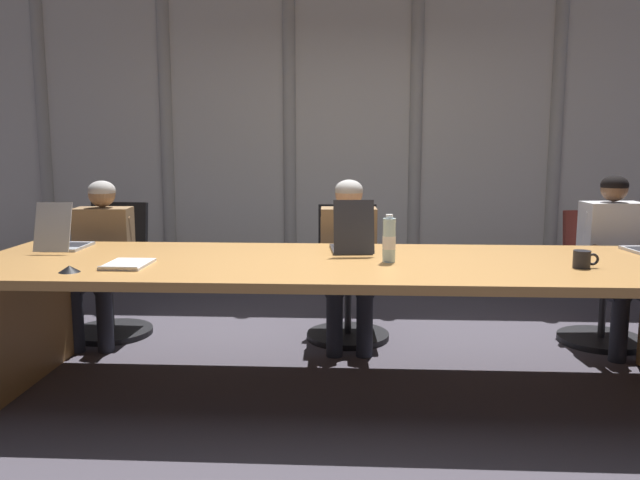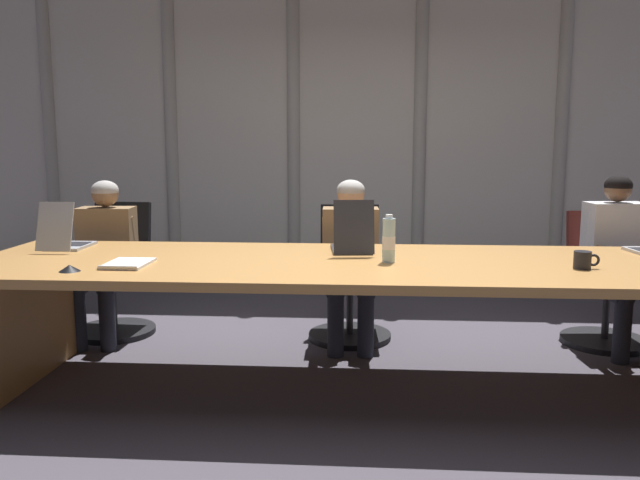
{
  "view_description": "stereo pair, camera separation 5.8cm",
  "coord_description": "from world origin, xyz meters",
  "px_view_note": "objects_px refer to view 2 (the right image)",
  "views": [
    {
      "loc": [
        0.03,
        -3.57,
        1.42
      ],
      "look_at": [
        -0.17,
        0.11,
        0.86
      ],
      "focal_mm": 36.13,
      "sensor_mm": 36.0,
      "label": 1
    },
    {
      "loc": [
        0.08,
        -3.57,
        1.42
      ],
      "look_at": [
        -0.17,
        0.11,
        0.86
      ],
      "focal_mm": 36.13,
      "sensor_mm": 36.0,
      "label": 2
    }
  ],
  "objects_px": {
    "coffee_mug_near": "(583,260)",
    "laptop_left_end": "(66,240)",
    "office_chair_center": "(604,294)",
    "person_left_end": "(104,250)",
    "person_center": "(620,253)",
    "conference_mic_middle": "(70,268)",
    "laptop_left_mid": "(352,242)",
    "office_chair_left_end": "(116,285)",
    "person_left_mid": "(351,251)",
    "water_bottle_primary": "(389,240)",
    "office_chair_left_mid": "(350,288)",
    "spiral_notepad": "(128,264)"
  },
  "relations": [
    {
      "from": "office_chair_left_mid",
      "to": "conference_mic_middle",
      "type": "height_order",
      "value": "office_chair_left_mid"
    },
    {
      "from": "laptop_left_mid",
      "to": "office_chair_left_end",
      "type": "distance_m",
      "value": 1.99
    },
    {
      "from": "office_chair_center",
      "to": "person_center",
      "type": "height_order",
      "value": "person_center"
    },
    {
      "from": "office_chair_center",
      "to": "person_left_mid",
      "type": "relative_size",
      "value": 0.8
    },
    {
      "from": "laptop_left_end",
      "to": "office_chair_left_end",
      "type": "distance_m",
      "value": 0.87
    },
    {
      "from": "person_center",
      "to": "spiral_notepad",
      "type": "height_order",
      "value": "person_center"
    },
    {
      "from": "laptop_left_mid",
      "to": "laptop_left_end",
      "type": "bearing_deg",
      "value": 83.94
    },
    {
      "from": "office_chair_left_end",
      "to": "person_left_end",
      "type": "relative_size",
      "value": 0.85
    },
    {
      "from": "office_chair_center",
      "to": "spiral_notepad",
      "type": "xyz_separation_m",
      "value": [
        -2.99,
        -1.24,
        0.41
      ]
    },
    {
      "from": "conference_mic_middle",
      "to": "spiral_notepad",
      "type": "height_order",
      "value": "conference_mic_middle"
    },
    {
      "from": "office_chair_left_mid",
      "to": "office_chair_center",
      "type": "xyz_separation_m",
      "value": [
        1.81,
        -0.0,
        -0.01
      ]
    },
    {
      "from": "office_chair_left_end",
      "to": "office_chair_center",
      "type": "bearing_deg",
      "value": 92.66
    },
    {
      "from": "office_chair_center",
      "to": "conference_mic_middle",
      "type": "relative_size",
      "value": 8.42
    },
    {
      "from": "person_left_mid",
      "to": "water_bottle_primary",
      "type": "relative_size",
      "value": 4.33
    },
    {
      "from": "laptop_left_end",
      "to": "person_center",
      "type": "xyz_separation_m",
      "value": [
        3.59,
        0.59,
        -0.14
      ]
    },
    {
      "from": "laptop_left_mid",
      "to": "person_center",
      "type": "distance_m",
      "value": 1.91
    },
    {
      "from": "office_chair_left_mid",
      "to": "person_left_end",
      "type": "distance_m",
      "value": 1.8
    },
    {
      "from": "office_chair_left_mid",
      "to": "person_left_end",
      "type": "relative_size",
      "value": 0.84
    },
    {
      "from": "person_center",
      "to": "coffee_mug_near",
      "type": "xyz_separation_m",
      "value": [
        -0.58,
        -1.01,
        0.13
      ]
    },
    {
      "from": "water_bottle_primary",
      "to": "coffee_mug_near",
      "type": "distance_m",
      "value": 1.03
    },
    {
      "from": "person_left_mid",
      "to": "coffee_mug_near",
      "type": "bearing_deg",
      "value": 49.1
    },
    {
      "from": "coffee_mug_near",
      "to": "laptop_left_mid",
      "type": "bearing_deg",
      "value": 161.2
    },
    {
      "from": "person_left_end",
      "to": "person_center",
      "type": "relative_size",
      "value": 0.96
    },
    {
      "from": "spiral_notepad",
      "to": "person_center",
      "type": "bearing_deg",
      "value": 20.29
    },
    {
      "from": "water_bottle_primary",
      "to": "conference_mic_middle",
      "type": "bearing_deg",
      "value": -167.31
    },
    {
      "from": "conference_mic_middle",
      "to": "person_center",
      "type": "bearing_deg",
      "value": 21.26
    },
    {
      "from": "office_chair_left_end",
      "to": "conference_mic_middle",
      "type": "relative_size",
      "value": 8.8
    },
    {
      "from": "office_chair_left_mid",
      "to": "person_left_mid",
      "type": "bearing_deg",
      "value": -0.45
    },
    {
      "from": "laptop_left_mid",
      "to": "conference_mic_middle",
      "type": "bearing_deg",
      "value": 109.1
    },
    {
      "from": "person_left_mid",
      "to": "coffee_mug_near",
      "type": "distance_m",
      "value": 1.61
    },
    {
      "from": "laptop_left_mid",
      "to": "office_chair_left_end",
      "type": "relative_size",
      "value": 0.44
    },
    {
      "from": "laptop_left_end",
      "to": "conference_mic_middle",
      "type": "bearing_deg",
      "value": -154.23
    },
    {
      "from": "coffee_mug_near",
      "to": "laptop_left_end",
      "type": "bearing_deg",
      "value": 172.03
    },
    {
      "from": "office_chair_center",
      "to": "person_left_end",
      "type": "distance_m",
      "value": 3.59
    },
    {
      "from": "laptop_left_end",
      "to": "conference_mic_middle",
      "type": "xyz_separation_m",
      "value": [
        0.34,
        -0.68,
        -0.04
      ]
    },
    {
      "from": "laptop_left_mid",
      "to": "person_left_mid",
      "type": "distance_m",
      "value": 0.61
    },
    {
      "from": "coffee_mug_near",
      "to": "conference_mic_middle",
      "type": "bearing_deg",
      "value": -174.5
    },
    {
      "from": "laptop_left_mid",
      "to": "spiral_notepad",
      "type": "relative_size",
      "value": 1.37
    },
    {
      "from": "office_chair_left_mid",
      "to": "spiral_notepad",
      "type": "relative_size",
      "value": 3.11
    },
    {
      "from": "coffee_mug_near",
      "to": "conference_mic_middle",
      "type": "relative_size",
      "value": 1.23
    },
    {
      "from": "spiral_notepad",
      "to": "person_left_end",
      "type": "bearing_deg",
      "value": 118.94
    },
    {
      "from": "office_chair_center",
      "to": "coffee_mug_near",
      "type": "distance_m",
      "value": 1.37
    },
    {
      "from": "office_chair_center",
      "to": "person_left_mid",
      "type": "xyz_separation_m",
      "value": [
        -1.8,
        -0.16,
        0.31
      ]
    },
    {
      "from": "coffee_mug_near",
      "to": "person_left_mid",
      "type": "bearing_deg",
      "value": 141.12
    },
    {
      "from": "person_center",
      "to": "laptop_left_mid",
      "type": "bearing_deg",
      "value": -77.69
    },
    {
      "from": "laptop_left_mid",
      "to": "person_left_mid",
      "type": "bearing_deg",
      "value": -3.98
    },
    {
      "from": "office_chair_left_end",
      "to": "coffee_mug_near",
      "type": "xyz_separation_m",
      "value": [
        3.01,
        -1.17,
        0.44
      ]
    },
    {
      "from": "laptop_left_end",
      "to": "laptop_left_mid",
      "type": "distance_m",
      "value": 1.78
    },
    {
      "from": "person_left_mid",
      "to": "water_bottle_primary",
      "type": "height_order",
      "value": "person_left_mid"
    },
    {
      "from": "person_left_end",
      "to": "water_bottle_primary",
      "type": "bearing_deg",
      "value": 62.08
    }
  ]
}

